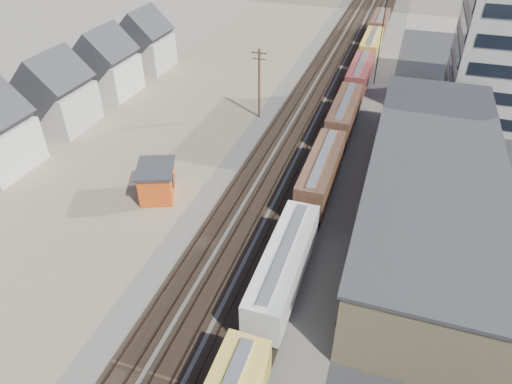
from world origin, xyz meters
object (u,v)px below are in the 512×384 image
(parked_car_blue, at_px, (476,148))
(maintenance_shed, at_px, (157,181))
(utility_pole_north, at_px, (259,82))
(freight_train, at_px, (334,139))

(parked_car_blue, bearing_deg, maintenance_shed, -178.16)
(utility_pole_north, bearing_deg, maintenance_shed, -101.47)
(freight_train, relative_size, utility_pole_north, 11.97)
(maintenance_shed, relative_size, parked_car_blue, 1.19)
(freight_train, height_order, utility_pole_north, utility_pole_north)
(parked_car_blue, bearing_deg, freight_train, 173.35)
(utility_pole_north, xyz_separation_m, maintenance_shed, (-4.49, -22.14, -3.41))
(utility_pole_north, bearing_deg, parked_car_blue, -2.13)
(freight_train, height_order, parked_car_blue, freight_train)
(utility_pole_north, bearing_deg, freight_train, -34.53)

